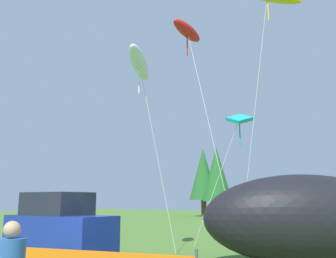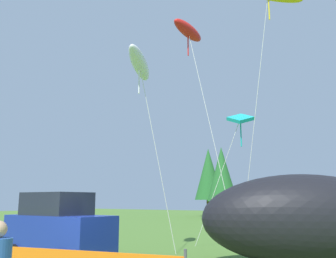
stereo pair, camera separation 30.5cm
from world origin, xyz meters
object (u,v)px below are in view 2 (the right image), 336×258
parked_car (59,228)px  kite_white_ghost (139,64)px  kite_red_lizard (188,31)px  kite_teal_diamond (240,121)px  inflatable_cat (331,223)px

parked_car → kite_white_ghost: 7.18m
parked_car → kite_red_lizard: 10.97m
kite_teal_diamond → kite_white_ghost: size_ratio=0.74×
inflatable_cat → kite_red_lizard: size_ratio=0.78×
kite_teal_diamond → kite_white_ghost: (-2.54, -4.23, 1.99)m
inflatable_cat → kite_red_lizard: (-6.22, 1.52, 8.86)m
parked_car → kite_white_ghost: size_ratio=0.47×
parked_car → kite_teal_diamond: size_ratio=0.64×
kite_white_ghost → kite_red_lizard: bearing=81.7°
parked_car → kite_white_ghost: bearing=66.5°
parked_car → kite_teal_diamond: 9.13m
kite_red_lizard → kite_white_ghost: kite_red_lizard is taller
inflatable_cat → kite_teal_diamond: bearing=116.5°
kite_teal_diamond → kite_red_lizard: 5.11m
kite_teal_diamond → parked_car: bearing=-118.0°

